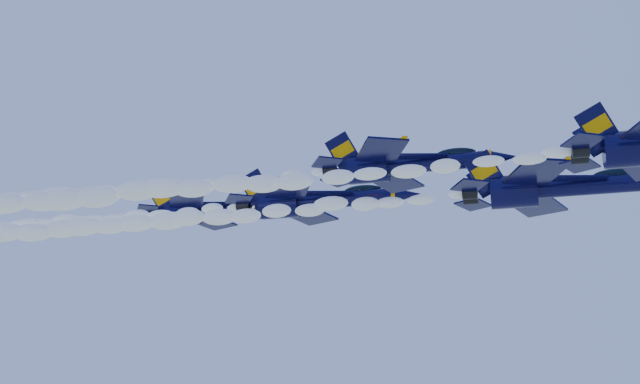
% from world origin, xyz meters
% --- Properties ---
extents(smoke_trail_jet_lead, '(45.28, 1.87, 1.68)m').
position_xyz_m(smoke_trail_jet_lead, '(-12.03, -13.06, 148.88)').
color(smoke_trail_jet_lead, white).
extents(jet_second, '(17.37, 14.25, 6.46)m').
position_xyz_m(jet_second, '(10.19, -0.41, 151.34)').
color(jet_second, black).
extents(smoke_trail_jet_second, '(45.28, 2.07, 1.87)m').
position_xyz_m(smoke_trail_jet_second, '(-19.87, -0.41, 150.91)').
color(smoke_trail_jet_second, white).
extents(jet_third, '(16.40, 13.45, 6.10)m').
position_xyz_m(jet_third, '(-1.97, 0.92, 154.82)').
color(jet_third, black).
extents(smoke_trail_jet_third, '(45.28, 1.96, 1.76)m').
position_xyz_m(smoke_trail_jet_third, '(-31.62, 0.92, 154.39)').
color(smoke_trail_jet_third, white).
extents(jet_fourth, '(17.94, 14.71, 6.67)m').
position_xyz_m(jet_fourth, '(-11.93, 10.00, 155.37)').
color(jet_fourth, black).
extents(smoke_trail_jet_fourth, '(45.28, 2.14, 1.93)m').
position_xyz_m(smoke_trail_jet_fourth, '(-42.24, 10.00, 154.93)').
color(smoke_trail_jet_fourth, white).
extents(jet_fifth, '(16.79, 13.78, 6.24)m').
position_xyz_m(jet_fifth, '(-24.89, 16.92, 157.61)').
color(jet_fifth, black).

